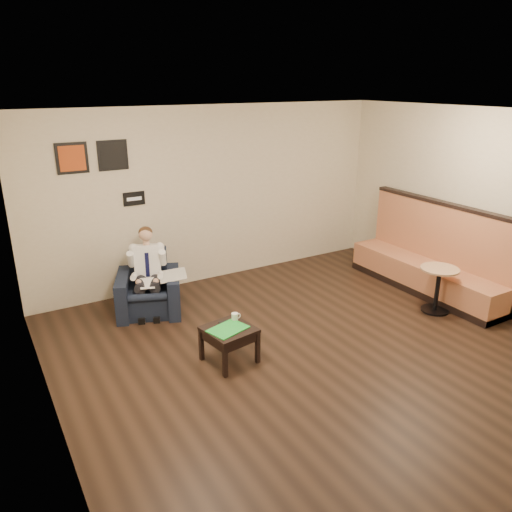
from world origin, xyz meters
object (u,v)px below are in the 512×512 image
armchair (148,284)px  green_folder (228,329)px  seated_man (147,277)px  smartphone (224,322)px  cafe_table (437,290)px  coffee_mug (235,317)px  side_table (229,345)px  banquette (429,249)px

armchair → green_folder: 1.83m
seated_man → smartphone: 1.58m
green_folder → smartphone: bearing=75.0°
armchair → cafe_table: size_ratio=1.31×
green_folder → cafe_table: 3.22m
seated_man → green_folder: 1.74m
coffee_mug → seated_man: bearing=109.8°
armchair → smartphone: bearing=-55.5°
armchair → side_table: (0.36, -1.78, -0.20)m
armchair → banquette: size_ratio=0.32×
banquette → cafe_table: size_ratio=4.06×
seated_man → coffee_mug: (0.55, -1.53, -0.09)m
banquette → coffee_mug: bearing=-177.3°
seated_man → coffee_mug: bearing=-49.0°
armchair → coffee_mug: 1.71m
armchair → banquette: 4.27m
coffee_mug → cafe_table: 3.06m
side_table → green_folder: (-0.03, -0.02, 0.22)m
smartphone → banquette: banquette is taller
side_table → smartphone: (0.02, 0.16, 0.22)m
green_folder → smartphone: (0.05, 0.18, -0.00)m
coffee_mug → banquette: bearing=2.7°
green_folder → cafe_table: cafe_table is taller
seated_man → green_folder: seated_man is taller
armchair → smartphone: (0.38, -1.62, 0.02)m
banquette → cafe_table: 0.84m
green_folder → coffee_mug: size_ratio=4.74×
seated_man → smartphone: size_ratio=8.51×
side_table → green_folder: 0.23m
seated_man → banquette: (4.04, -1.37, 0.11)m
side_table → green_folder: bearing=-137.4°
green_folder → cafe_table: bearing=-5.0°
armchair → cafe_table: bearing=-9.2°
seated_man → side_table: bearing=-55.4°
seated_man → cafe_table: (3.58, -1.98, -0.24)m
side_table → coffee_mug: (0.15, 0.14, 0.26)m
armchair → coffee_mug: armchair is taller
green_folder → coffee_mug: coffee_mug is taller
armchair → side_table: size_ratio=1.63×
coffee_mug → side_table: bearing=-137.4°
smartphone → green_folder: bearing=-104.0°
green_folder → coffee_mug: 0.25m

